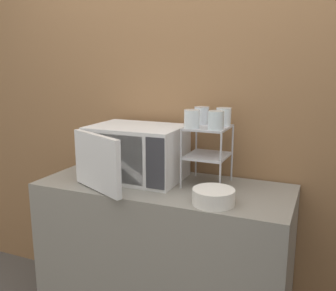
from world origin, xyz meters
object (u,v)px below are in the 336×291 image
glass_front_right (216,120)px  glass_back_left (202,115)px  dish_rack (208,143)px  microwave (135,153)px  glass_front_left (192,119)px  bowl (213,197)px  glass_back_right (224,117)px

glass_front_right → glass_back_left: 0.20m
dish_rack → glass_back_left: size_ratio=3.38×
microwave → glass_front_left: 0.41m
glass_front_right → bowl: 0.40m
glass_front_left → glass_back_left: (0.00, 0.16, 0.00)m
microwave → glass_back_right: size_ratio=6.03×
glass_back_left → glass_back_right: bearing=0.2°
microwave → glass_back_right: glass_back_right is taller
dish_rack → bowl: (0.12, -0.28, -0.20)m
glass_front_left → glass_back_left: 0.16m
glass_back_left → microwave: bearing=-158.3°
glass_front_right → bowl: size_ratio=0.47×
glass_front_left → glass_front_right: size_ratio=1.00×
glass_back_right → glass_back_left: 0.13m
bowl → glass_front_left: bearing=133.1°
glass_back_right → bowl: size_ratio=0.47×
glass_back_right → bowl: bearing=-81.0°
bowl → glass_back_left: bearing=117.3°
dish_rack → glass_back_right: bearing=49.7°
microwave → glass_back_left: bearing=21.7°
glass_front_right → bowl: bearing=-74.3°
microwave → bowl: bearing=-21.8°
glass_front_left → glass_back_left: size_ratio=1.00×
microwave → glass_front_right: size_ratio=6.03×
microwave → bowl: (0.54, -0.21, -0.12)m
microwave → dish_rack: 0.43m
glass_back_left → bowl: 0.52m
glass_front_right → glass_back_left: (-0.13, 0.15, 0.00)m
glass_back_left → bowl: size_ratio=0.47×
microwave → glass_front_right: bearing=-1.1°
dish_rack → glass_front_right: bearing=-49.8°
glass_front_left → bowl: 0.43m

